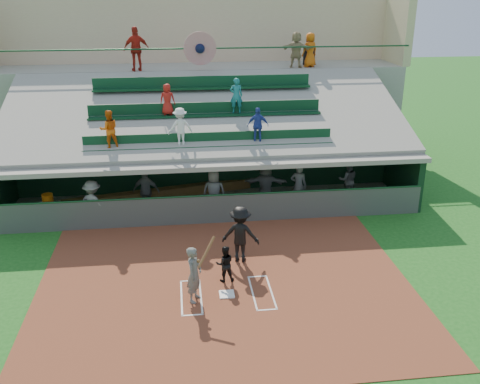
{
  "coord_description": "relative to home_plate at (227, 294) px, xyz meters",
  "views": [
    {
      "loc": [
        -1.23,
        -13.2,
        8.39
      ],
      "look_at": [
        0.81,
        3.5,
        1.8
      ],
      "focal_mm": 40.0,
      "sensor_mm": 36.0,
      "label": 1
    }
  ],
  "objects": [
    {
      "name": "catcher",
      "position": [
        0.02,
        0.79,
        0.56
      ],
      "size": [
        0.57,
        0.46,
        1.15
      ],
      "primitive_type": "imported",
      "rotation": [
        0.0,
        0.0,
        3.18
      ],
      "color": "black",
      "rests_on": "dirt_slab"
    },
    {
      "name": "concourse_slab",
      "position": [
        0.0,
        13.5,
        2.26
      ],
      "size": [
        20.0,
        3.0,
        4.6
      ],
      "primitive_type": "cube",
      "color": "gray",
      "rests_on": "ground"
    },
    {
      "name": "batters_box_chalk",
      "position": [
        0.0,
        0.0,
        -0.01
      ],
      "size": [
        2.65,
        1.85,
        0.01
      ],
      "color": "silver",
      "rests_on": "dirt_slab"
    },
    {
      "name": "dugout_player_d",
      "position": [
        2.18,
        6.35,
        0.92
      ],
      "size": [
        1.77,
        0.83,
        1.84
      ],
      "primitive_type": "imported",
      "rotation": [
        0.0,
        0.0,
        2.96
      ],
      "color": "#585B56",
      "rests_on": "dugout_floor"
    },
    {
      "name": "dugout_player_a",
      "position": [
        -4.37,
        5.24,
        0.88
      ],
      "size": [
        1.3,
        1.06,
        1.76
      ],
      "primitive_type": "imported",
      "rotation": [
        0.0,
        0.0,
        2.72
      ],
      "color": "#595C57",
      "rests_on": "dugout_floor"
    },
    {
      "name": "dugout_player_b",
      "position": [
        -2.49,
        6.27,
        0.89
      ],
      "size": [
        1.11,
        0.66,
        1.77
      ],
      "primitive_type": "imported",
      "rotation": [
        0.0,
        0.0,
        2.91
      ],
      "color": "#52544F",
      "rests_on": "dugout_floor"
    },
    {
      "name": "concourse_staff_c",
      "position": [
        4.59,
        12.38,
        5.4
      ],
      "size": [
        1.63,
        0.96,
        1.68
      ],
      "primitive_type": "imported",
      "rotation": [
        0.0,
        0.0,
        2.82
      ],
      "color": "tan",
      "rests_on": "concourse_slab"
    },
    {
      "name": "concourse_staff_a",
      "position": [
        -2.88,
        12.22,
        5.56
      ],
      "size": [
        1.25,
        0.77,
        1.98
      ],
      "primitive_type": "imported",
      "rotation": [
        0.0,
        0.0,
        3.4
      ],
      "color": "#AD1F13",
      "rests_on": "concourse_slab"
    },
    {
      "name": "dugout_bench",
      "position": [
        -0.13,
        8.12,
        0.2
      ],
      "size": [
        13.05,
        3.38,
        0.4
      ],
      "primitive_type": "cube",
      "rotation": [
        0.0,
        0.0,
        0.23
      ],
      "color": "olive",
      "rests_on": "dugout_floor"
    },
    {
      "name": "water_cooler",
      "position": [
        -6.1,
        5.89,
        0.87
      ],
      "size": [
        0.4,
        0.4,
        0.4
      ],
      "primitive_type": "cylinder",
      "color": "#CA620B",
      "rests_on": "white_table"
    },
    {
      "name": "grandstand",
      "position": [
        -0.01,
        10.51,
        2.23
      ],
      "size": [
        20.4,
        10.4,
        7.8
      ],
      "color": "#4A4F4A",
      "rests_on": "ground"
    },
    {
      "name": "white_table",
      "position": [
        -6.08,
        5.94,
        0.34
      ],
      "size": [
        0.81,
        0.63,
        0.66
      ],
      "primitive_type": "cube",
      "rotation": [
        0.0,
        0.0,
        0.09
      ],
      "color": "white",
      "rests_on": "dugout_floor"
    },
    {
      "name": "concourse_staff_b",
      "position": [
        5.3,
        12.5,
        5.37
      ],
      "size": [
        0.91,
        0.75,
        1.61
      ],
      "primitive_type": "imported",
      "rotation": [
        0.0,
        0.0,
        3.5
      ],
      "color": "#CC580C",
      "rests_on": "concourse_slab"
    },
    {
      "name": "home_plate",
      "position": [
        0.0,
        0.0,
        0.0
      ],
      "size": [
        0.43,
        0.43,
        0.03
      ],
      "primitive_type": "cube",
      "color": "white",
      "rests_on": "dirt_slab"
    },
    {
      "name": "trash_bin",
      "position": [
        5.46,
        13.27,
        5.01
      ],
      "size": [
        0.59,
        0.59,
        0.88
      ],
      "primitive_type": "cylinder",
      "color": "black",
      "rests_on": "concourse_slab"
    },
    {
      "name": "dugout_floor",
      "position": [
        0.0,
        6.75,
        -0.02
      ],
      "size": [
        16.0,
        3.5,
        0.04
      ],
      "primitive_type": "cube",
      "color": "gray",
      "rests_on": "ground"
    },
    {
      "name": "dirt_slab",
      "position": [
        0.0,
        0.5,
        -0.03
      ],
      "size": [
        11.0,
        9.0,
        0.02
      ],
      "primitive_type": "cube",
      "color": "brown",
      "rests_on": "ground"
    },
    {
      "name": "dugout_player_c",
      "position": [
        0.09,
        5.76,
        0.91
      ],
      "size": [
        0.96,
        0.71,
        1.81
      ],
      "primitive_type": "imported",
      "rotation": [
        0.0,
        0.0,
        2.98
      ],
      "color": "#545651",
      "rests_on": "dugout_floor"
    },
    {
      "name": "ground",
      "position": [
        0.0,
        0.0,
        -0.04
      ],
      "size": [
        100.0,
        100.0,
        0.0
      ],
      "primitive_type": "plane",
      "color": "#185317",
      "rests_on": "ground"
    },
    {
      "name": "home_umpire",
      "position": [
        0.64,
        2.01,
        0.91
      ],
      "size": [
        1.34,
        0.99,
        1.86
      ],
      "primitive_type": "imported",
      "rotation": [
        0.0,
        0.0,
        2.87
      ],
      "color": "black",
      "rests_on": "dirt_slab"
    },
    {
      "name": "dugout_player_f",
      "position": [
        5.68,
        6.75,
        0.81
      ],
      "size": [
        0.86,
        0.71,
        1.6
      ],
      "primitive_type": "imported",
      "rotation": [
        0.0,
        0.0,
        3.0
      ],
      "color": "#50534E",
      "rests_on": "dugout_floor"
    },
    {
      "name": "batter_at_plate",
      "position": [
        -0.91,
        -0.16,
        0.82
      ],
      "size": [
        0.93,
        0.78,
        1.95
      ],
      "color": "#51544F",
      "rests_on": "dirt_slab"
    },
    {
      "name": "dugout_player_e",
      "position": [
        3.47,
        6.14,
        0.88
      ],
      "size": [
        0.75,
        0.63,
        1.75
      ],
      "primitive_type": "imported",
      "rotation": [
        0.0,
        0.0,
        2.75
      ],
      "color": "#535550",
      "rests_on": "dugout_floor"
    }
  ]
}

